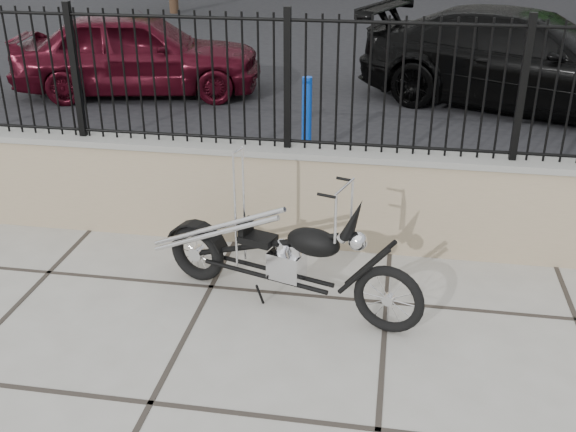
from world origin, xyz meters
The scene contains 8 objects.
ground_plane centered at (0.00, 0.00, 0.00)m, with size 90.00×90.00×0.00m, color #99968E.
parking_lot centered at (0.00, 12.50, 0.00)m, with size 30.00×30.00×0.00m, color black.
retaining_wall centered at (0.00, 2.50, 0.48)m, with size 14.00×0.36×0.96m, color gray.
iron_fence centered at (0.00, 2.50, 1.56)m, with size 14.00×0.08×1.20m, color black.
chopper_motorcycle centered at (-0.86, 1.37, 0.65)m, with size 2.17×0.38×1.30m, color black, non-canonical shape.
car_red centered at (-4.39, 7.52, 0.70)m, with size 1.65×4.09×1.39m, color #3D0814.
car_black centered at (1.90, 7.72, 0.75)m, with size 2.11×5.19×1.51m, color black.
bollard_a centered at (-1.15, 4.86, 0.52)m, with size 0.13×0.13×1.04m, color #0E32DB.
Camera 1 is at (-0.02, -3.31, 3.02)m, focal length 42.00 mm.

